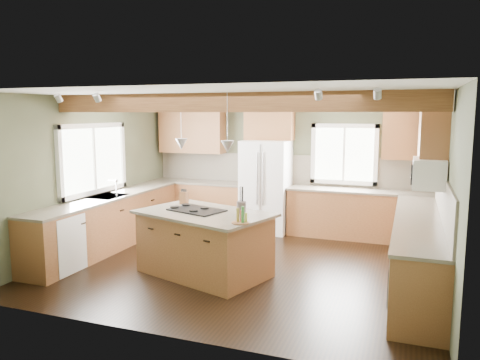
% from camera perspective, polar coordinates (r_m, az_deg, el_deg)
% --- Properties ---
extents(floor, '(5.60, 5.60, 0.00)m').
position_cam_1_polar(floor, '(7.36, 0.50, -10.26)').
color(floor, black).
rests_on(floor, ground).
extents(ceiling, '(5.60, 5.60, 0.00)m').
position_cam_1_polar(ceiling, '(6.99, 0.53, 10.39)').
color(ceiling, silver).
rests_on(ceiling, wall_back).
extents(wall_back, '(5.60, 0.00, 5.60)m').
position_cam_1_polar(wall_back, '(9.44, 5.61, 1.87)').
color(wall_back, '#454A34').
rests_on(wall_back, ground).
extents(wall_left, '(0.00, 5.00, 5.00)m').
position_cam_1_polar(wall_left, '(8.42, -17.75, 0.75)').
color(wall_left, '#454A34').
rests_on(wall_left, ground).
extents(wall_right, '(0.00, 5.00, 5.00)m').
position_cam_1_polar(wall_right, '(6.68, 23.78, -1.39)').
color(wall_right, '#454A34').
rests_on(wall_right, ground).
extents(ceiling_beam, '(5.55, 0.26, 0.26)m').
position_cam_1_polar(ceiling_beam, '(6.44, -1.25, 9.43)').
color(ceiling_beam, '#502A17').
rests_on(ceiling_beam, ceiling).
extents(soffit_trim, '(5.55, 0.20, 0.10)m').
position_cam_1_polar(soffit_trim, '(9.29, 5.56, 9.43)').
color(soffit_trim, '#502A17').
rests_on(soffit_trim, ceiling).
extents(backsplash_back, '(5.58, 0.03, 0.58)m').
position_cam_1_polar(backsplash_back, '(9.43, 5.58, 1.31)').
color(backsplash_back, brown).
rests_on(backsplash_back, wall_back).
extents(backsplash_right, '(0.03, 3.70, 0.58)m').
position_cam_1_polar(backsplash_right, '(6.74, 23.59, -2.07)').
color(backsplash_right, brown).
rests_on(backsplash_right, wall_right).
extents(base_cab_back_left, '(2.02, 0.60, 0.88)m').
position_cam_1_polar(base_cab_back_left, '(9.89, -5.00, -2.88)').
color(base_cab_back_left, brown).
rests_on(base_cab_back_left, floor).
extents(counter_back_left, '(2.06, 0.64, 0.04)m').
position_cam_1_polar(counter_back_left, '(9.81, -5.04, -0.24)').
color(counter_back_left, brown).
rests_on(counter_back_left, base_cab_back_left).
extents(base_cab_back_right, '(2.62, 0.60, 0.88)m').
position_cam_1_polar(base_cab_back_right, '(9.02, 14.27, -4.17)').
color(base_cab_back_right, brown).
rests_on(base_cab_back_right, floor).
extents(counter_back_right, '(2.66, 0.64, 0.04)m').
position_cam_1_polar(counter_back_right, '(8.94, 14.38, -1.29)').
color(counter_back_right, brown).
rests_on(counter_back_right, base_cab_back_right).
extents(base_cab_left, '(0.60, 3.70, 0.88)m').
position_cam_1_polar(base_cab_left, '(8.43, -15.67, -5.10)').
color(base_cab_left, brown).
rests_on(base_cab_left, floor).
extents(counter_left, '(0.64, 3.74, 0.04)m').
position_cam_1_polar(counter_left, '(8.34, -15.79, -2.01)').
color(counter_left, brown).
rests_on(counter_left, base_cab_left).
extents(base_cab_right, '(0.60, 3.70, 0.88)m').
position_cam_1_polar(base_cab_right, '(6.90, 20.84, -8.27)').
color(base_cab_right, brown).
rests_on(base_cab_right, floor).
extents(counter_right, '(0.64, 3.74, 0.04)m').
position_cam_1_polar(counter_right, '(6.79, 21.03, -4.53)').
color(counter_right, brown).
rests_on(counter_right, base_cab_right).
extents(upper_cab_back_left, '(1.40, 0.35, 0.90)m').
position_cam_1_polar(upper_cab_back_left, '(9.91, -5.86, 5.93)').
color(upper_cab_back_left, brown).
rests_on(upper_cab_back_left, wall_back).
extents(upper_cab_over_fridge, '(0.96, 0.35, 0.70)m').
position_cam_1_polar(upper_cab_over_fridge, '(9.29, 3.61, 7.05)').
color(upper_cab_over_fridge, brown).
rests_on(upper_cab_over_fridge, wall_back).
extents(upper_cab_right, '(0.35, 2.20, 0.90)m').
position_cam_1_polar(upper_cab_right, '(7.50, 22.32, 4.66)').
color(upper_cab_right, brown).
rests_on(upper_cab_right, wall_right).
extents(upper_cab_back_corner, '(0.90, 0.35, 0.90)m').
position_cam_1_polar(upper_cab_back_corner, '(8.92, 19.90, 5.25)').
color(upper_cab_back_corner, brown).
rests_on(upper_cab_back_corner, wall_back).
extents(window_left, '(0.04, 1.60, 1.05)m').
position_cam_1_polar(window_left, '(8.42, -17.51, 2.48)').
color(window_left, white).
rests_on(window_left, wall_left).
extents(window_back, '(1.10, 0.04, 1.00)m').
position_cam_1_polar(window_back, '(9.17, 12.58, 3.10)').
color(window_back, white).
rests_on(window_back, wall_back).
extents(sink, '(0.50, 0.65, 0.03)m').
position_cam_1_polar(sink, '(8.34, -15.79, -1.98)').
color(sink, '#262628').
rests_on(sink, counter_left).
extents(faucet, '(0.02, 0.02, 0.28)m').
position_cam_1_polar(faucet, '(8.21, -14.81, -1.07)').
color(faucet, '#B2B2B7').
rests_on(faucet, sink).
extents(dishwasher, '(0.60, 0.60, 0.84)m').
position_cam_1_polar(dishwasher, '(7.44, -21.48, -7.19)').
color(dishwasher, white).
rests_on(dishwasher, floor).
extents(oven, '(0.60, 0.72, 0.84)m').
position_cam_1_polar(oven, '(5.66, 20.85, -11.97)').
color(oven, white).
rests_on(oven, floor).
extents(microwave, '(0.40, 0.70, 0.38)m').
position_cam_1_polar(microwave, '(6.58, 22.03, 0.78)').
color(microwave, white).
rests_on(microwave, wall_right).
extents(pendant_left, '(0.18, 0.18, 0.16)m').
position_cam_1_polar(pendant_left, '(6.91, -7.16, 4.38)').
color(pendant_left, '#B2B2B7').
rests_on(pendant_left, ceiling).
extents(pendant_right, '(0.18, 0.18, 0.16)m').
position_cam_1_polar(pendant_right, '(6.32, -1.55, 4.10)').
color(pendant_right, '#B2B2B7').
rests_on(pendant_right, ceiling).
extents(refrigerator, '(0.90, 0.74, 1.80)m').
position_cam_1_polar(refrigerator, '(9.21, 3.18, -0.78)').
color(refrigerator, white).
rests_on(refrigerator, floor).
extents(island, '(2.00, 1.56, 0.88)m').
position_cam_1_polar(island, '(6.86, -4.35, -7.84)').
color(island, olive).
rests_on(island, floor).
extents(island_top, '(2.14, 1.71, 0.04)m').
position_cam_1_polar(island_top, '(6.74, -4.39, -4.08)').
color(island_top, brown).
rests_on(island_top, island).
extents(cooktop, '(0.88, 0.72, 0.02)m').
position_cam_1_polar(cooktop, '(6.84, -5.29, -3.67)').
color(cooktop, black).
rests_on(cooktop, island_top).
extents(knife_block, '(0.13, 0.10, 0.20)m').
position_cam_1_polar(knife_block, '(7.33, -6.85, -2.19)').
color(knife_block, brown).
rests_on(knife_block, island_top).
extents(utensil_crock, '(0.17, 0.17, 0.18)m').
position_cam_1_polar(utensil_crock, '(6.59, 0.17, -3.38)').
color(utensil_crock, '#39332E').
rests_on(utensil_crock, island_top).
extents(bottle_tray, '(0.33, 0.33, 0.21)m').
position_cam_1_polar(bottle_tray, '(6.03, 0.06, -4.29)').
color(bottle_tray, brown).
rests_on(bottle_tray, island_top).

